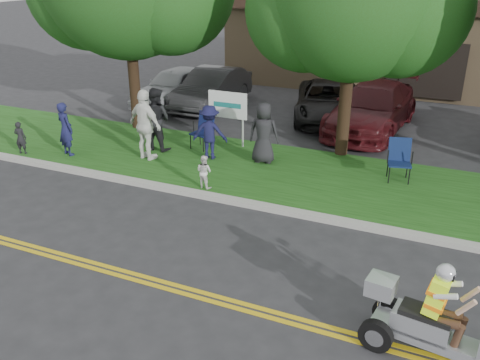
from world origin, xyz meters
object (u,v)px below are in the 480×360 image
at_px(lawn_chair_a, 204,128).
at_px(parked_car_right, 372,108).
at_px(spectator_adult_right, 145,125).
at_px(lawn_chair_b, 399,157).
at_px(trike_scooter, 438,326).
at_px(parked_car_mid, 327,101).
at_px(spectator_adult_mid, 156,119).
at_px(parked_car_far_left, 176,86).
at_px(parked_car_left, 212,88).
at_px(spectator_adult_left, 65,129).

relative_size(lawn_chair_a, parked_car_right, 0.20).
relative_size(spectator_adult_right, parked_car_right, 0.37).
relative_size(lawn_chair_b, spectator_adult_right, 0.54).
xyz_separation_m(trike_scooter, spectator_adult_right, (-8.16, 4.95, 0.56)).
bearing_deg(parked_car_mid, spectator_adult_mid, -138.94).
bearing_deg(spectator_adult_right, parked_car_mid, -104.61).
height_order(spectator_adult_mid, parked_car_far_left, spectator_adult_mid).
distance_m(lawn_chair_a, parked_car_left, 5.05).
xyz_separation_m(lawn_chair_a, parked_car_right, (4.24, 4.13, 0.07)).
bearing_deg(spectator_adult_left, spectator_adult_right, -146.87).
bearing_deg(trike_scooter, lawn_chair_a, 146.03).
distance_m(spectator_adult_left, parked_car_right, 9.87).
bearing_deg(parked_car_mid, parked_car_right, -35.80).
height_order(lawn_chair_b, parked_car_right, parked_car_right).
bearing_deg(parked_car_far_left, lawn_chair_b, -19.95).
height_order(trike_scooter, parked_car_far_left, trike_scooter).
height_order(spectator_adult_left, parked_car_right, spectator_adult_left).
xyz_separation_m(trike_scooter, parked_car_mid, (-4.61, 11.28, 0.12)).
bearing_deg(parked_car_left, spectator_adult_right, -81.15).
height_order(parked_car_far_left, parked_car_right, parked_car_right).
height_order(spectator_adult_left, parked_car_left, spectator_adult_left).
xyz_separation_m(parked_car_far_left, parked_car_left, (1.52, 0.21, 0.01)).
distance_m(trike_scooter, parked_car_far_left, 15.28).
bearing_deg(spectator_adult_left, parked_car_left, -82.81).
bearing_deg(trike_scooter, parked_car_far_left, 142.85).
relative_size(spectator_adult_right, parked_car_left, 0.44).
height_order(parked_car_far_left, parked_car_left, parked_car_left).
height_order(parked_car_far_left, parked_car_mid, parked_car_far_left).
distance_m(trike_scooter, lawn_chair_a, 9.65).
height_order(trike_scooter, lawn_chair_a, trike_scooter).
distance_m(spectator_adult_right, parked_car_right, 7.74).
relative_size(trike_scooter, parked_car_right, 0.44).
xyz_separation_m(lawn_chair_a, parked_car_left, (-2.06, 4.61, 0.04)).
xyz_separation_m(lawn_chair_b, parked_car_left, (-7.78, 4.76, 0.04)).
bearing_deg(spectator_adult_left, parked_car_mid, -112.21).
height_order(lawn_chair_a, parked_car_right, parked_car_right).
relative_size(trike_scooter, parked_car_left, 0.52).
bearing_deg(lawn_chair_b, parked_car_far_left, 139.97).
height_order(lawn_chair_a, spectator_adult_mid, spectator_adult_mid).
distance_m(spectator_adult_mid, parked_car_mid, 6.66).
xyz_separation_m(spectator_adult_left, parked_car_left, (1.29, 6.78, -0.13)).
bearing_deg(parked_car_far_left, parked_car_right, 4.13).
distance_m(trike_scooter, parked_car_right, 11.01).
bearing_deg(lawn_chair_b, parked_car_left, 134.57).
relative_size(spectator_adult_mid, parked_car_far_left, 0.43).
height_order(spectator_adult_left, spectator_adult_right, spectator_adult_right).
bearing_deg(parked_car_mid, parked_car_left, 167.41).
relative_size(spectator_adult_left, parked_car_right, 0.29).
bearing_deg(parked_car_far_left, parked_car_left, 14.08).
distance_m(lawn_chair_b, spectator_adult_mid, 6.96).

